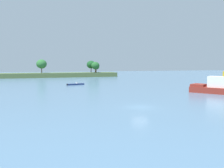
{
  "coord_description": "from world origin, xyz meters",
  "views": [
    {
      "loc": [
        -16.21,
        -33.27,
        6.67
      ],
      "look_at": [
        5.63,
        29.87,
        1.2
      ],
      "focal_mm": 37.58,
      "sensor_mm": 36.0,
      "label": 1
    }
  ],
  "objects": [
    {
      "name": "treeline_island",
      "position": [
        -11.47,
        96.93,
        2.15
      ],
      "size": [
        86.51,
        11.81,
        9.56
      ],
      "color": "#4C6038",
      "rests_on": "ground"
    },
    {
      "name": "tugboat",
      "position": [
        24.66,
        10.6,
        1.34
      ],
      "size": [
        9.55,
        11.84,
        5.21
      ],
      "color": "maroon",
      "rests_on": "ground"
    },
    {
      "name": "small_motorboat",
      "position": [
        -2.26,
        44.23,
        0.24
      ],
      "size": [
        6.07,
        2.71,
        0.94
      ],
      "color": "navy",
      "rests_on": "ground"
    },
    {
      "name": "ground_plane",
      "position": [
        0.0,
        0.0,
        0.0
      ],
      "size": [
        400.0,
        400.0,
        0.0
      ],
      "primitive_type": "plane",
      "color": "slate"
    }
  ]
}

